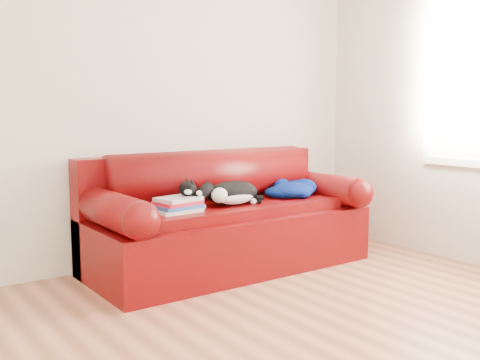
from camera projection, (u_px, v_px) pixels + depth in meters
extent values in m
plane|color=brown|center=(294.00, 360.00, 2.68)|extent=(4.50, 4.50, 0.00)
cube|color=beige|center=(117.00, 95.00, 4.13)|extent=(4.50, 0.02, 2.60)
cube|color=#430204|center=(228.00, 240.00, 4.24)|extent=(2.10, 0.90, 0.42)
cube|color=#430204|center=(232.00, 210.00, 4.17)|extent=(1.66, 0.62, 0.10)
cylinder|color=black|center=(134.00, 300.00, 3.46)|extent=(0.06, 0.06, 0.05)
cylinder|color=black|center=(346.00, 255.00, 4.53)|extent=(0.06, 0.06, 0.05)
cylinder|color=black|center=(95.00, 274.00, 3.99)|extent=(0.06, 0.06, 0.05)
cylinder|color=black|center=(293.00, 239.00, 5.07)|extent=(0.06, 0.06, 0.05)
cube|color=#430204|center=(203.00, 205.00, 4.50)|extent=(2.10, 0.18, 0.85)
cylinder|color=#430204|center=(210.00, 175.00, 4.38)|extent=(1.70, 0.40, 0.40)
cylinder|color=#430204|center=(111.00, 210.00, 3.66)|extent=(0.24, 0.88, 0.24)
sphere|color=#430204|center=(140.00, 221.00, 3.31)|extent=(0.24, 0.24, 0.24)
cylinder|color=#430204|center=(319.00, 187.00, 4.74)|extent=(0.24, 0.88, 0.24)
sphere|color=#430204|center=(358.00, 193.00, 4.38)|extent=(0.24, 0.24, 0.24)
cube|color=beige|center=(177.00, 210.00, 3.81)|extent=(0.31, 0.25, 0.02)
cube|color=white|center=(177.00, 210.00, 3.81)|extent=(0.30, 0.23, 0.02)
cube|color=#1E4DA6|center=(177.00, 206.00, 3.81)|extent=(0.32, 0.25, 0.02)
cube|color=white|center=(177.00, 206.00, 3.81)|extent=(0.30, 0.24, 0.02)
cube|color=red|center=(177.00, 203.00, 3.81)|extent=(0.32, 0.26, 0.02)
cube|color=white|center=(177.00, 203.00, 3.81)|extent=(0.30, 0.25, 0.02)
cube|color=#B8B9BF|center=(177.00, 199.00, 3.81)|extent=(0.31, 0.26, 0.02)
cube|color=white|center=(177.00, 199.00, 3.81)|extent=(0.30, 0.25, 0.02)
ellipsoid|color=black|center=(232.00, 193.00, 4.08)|extent=(0.47, 0.32, 0.18)
ellipsoid|color=white|center=(236.00, 198.00, 4.04)|extent=(0.32, 0.20, 0.11)
ellipsoid|color=white|center=(219.00, 195.00, 3.94)|extent=(0.14, 0.13, 0.11)
ellipsoid|color=black|center=(243.00, 193.00, 4.19)|extent=(0.21, 0.21, 0.15)
ellipsoid|color=black|center=(206.00, 190.00, 3.87)|extent=(0.15, 0.14, 0.11)
ellipsoid|color=white|center=(206.00, 192.00, 3.83)|extent=(0.07, 0.06, 0.04)
sphere|color=#BF7272|center=(205.00, 192.00, 3.82)|extent=(0.01, 0.01, 0.01)
cone|color=black|center=(210.00, 182.00, 3.85)|extent=(0.06, 0.05, 0.05)
cone|color=black|center=(204.00, 182.00, 3.89)|extent=(0.06, 0.05, 0.05)
cylinder|color=black|center=(253.00, 198.00, 4.24)|extent=(0.12, 0.14, 0.04)
sphere|color=white|center=(218.00, 206.00, 3.91)|extent=(0.04, 0.04, 0.04)
sphere|color=white|center=(253.00, 201.00, 4.11)|extent=(0.04, 0.04, 0.04)
ellipsoid|color=#020F46|center=(293.00, 189.00, 4.47)|extent=(0.47, 0.45, 0.12)
ellipsoid|color=#020F46|center=(304.00, 186.00, 4.56)|extent=(0.29, 0.27, 0.14)
ellipsoid|color=#020F46|center=(280.00, 192.00, 4.42)|extent=(0.31, 0.32, 0.09)
ellipsoid|color=#020F46|center=(282.00, 187.00, 4.55)|extent=(0.23, 0.21, 0.14)
ellipsoid|color=#020F46|center=(301.00, 192.00, 4.39)|extent=(0.19, 0.20, 0.09)
ellipsoid|color=#B5B8C7|center=(303.00, 187.00, 4.49)|extent=(0.17, 0.12, 0.04)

